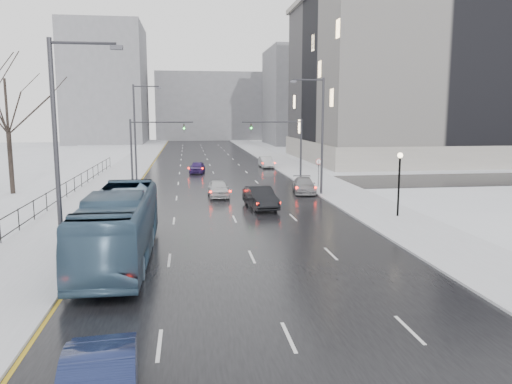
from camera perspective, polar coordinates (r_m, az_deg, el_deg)
name	(u,v)px	position (r m, az deg, el deg)	size (l,w,h in m)	color
road	(212,171)	(61.95, -5.01, 2.42)	(16.00, 150.00, 0.04)	black
cross_road	(218,184)	(50.07, -4.31, 0.89)	(130.00, 10.00, 0.04)	black
sidewalk_left	(125,172)	(62.32, -14.70, 2.25)	(5.00, 150.00, 0.16)	silver
sidewalk_right	(295,169)	(63.34, 4.53, 2.62)	(5.00, 150.00, 0.16)	silver
park_strip	(43,173)	(64.16, -23.16, 1.99)	(14.00, 150.00, 0.12)	white
tree_park_e	(13,195)	(48.45, -26.00, -0.29)	(9.45, 9.45, 13.50)	black
iron_fence	(24,215)	(33.58, -25.00, -2.35)	(0.06, 70.00, 1.30)	black
streetlight_r_mid	(320,130)	(42.99, 7.30, 7.02)	(2.95, 0.25, 10.00)	#2D2D33
streetlight_l_near	(62,147)	(22.13, -21.33, 4.78)	(2.95, 0.25, 10.00)	#2D2D33
streetlight_l_far	(137,127)	(53.75, -13.44, 7.21)	(2.95, 0.25, 10.00)	#2D2D33
lamppost_r_mid	(399,175)	(34.71, 16.06, 1.88)	(0.36, 0.36, 4.28)	black
mast_signal_right	(291,143)	(50.64, 3.98, 5.63)	(6.10, 0.33, 6.50)	#2D2D33
mast_signal_left	(142,144)	(49.75, -12.85, 5.37)	(6.10, 0.33, 6.50)	#2D2D33
no_uturn_sign	(319,164)	(47.34, 7.17, 3.16)	(0.60, 0.06, 2.70)	#2D2D33
civic_building	(436,86)	(82.86, 19.88, 11.31)	(41.00, 31.00, 24.80)	gray
bldg_far_right	(319,97)	(120.62, 7.18, 10.74)	(24.00, 20.00, 22.00)	slate
bldg_far_left	(106,85)	(128.09, -16.72, 11.67)	(18.00, 22.00, 28.00)	slate
bldg_far_center	(212,107)	(141.68, -5.09, 9.68)	(30.00, 18.00, 18.00)	slate
bus	(119,226)	(24.63, -15.34, -3.75)	(2.82, 12.03, 3.35)	#37526B
sedan_center_near	(218,188)	(42.32, -4.34, 0.41)	(1.67, 4.15, 1.42)	silver
sedan_right_near	(260,197)	(37.05, 0.50, -0.63)	(1.70, 4.87, 1.60)	black
sedan_right_far	(304,185)	(44.52, 5.51, 0.77)	(1.88, 4.62, 1.34)	gray
sedan_center_far	(197,167)	(59.86, -6.73, 2.84)	(1.62, 4.02, 1.37)	navy
sedan_right_distant	(266,162)	(65.61, 1.15, 3.45)	(1.49, 4.27, 1.41)	#B0B2B5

